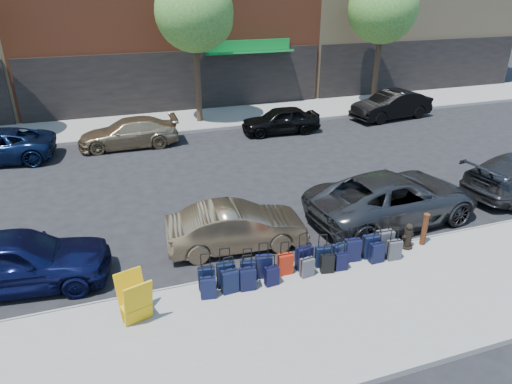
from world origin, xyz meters
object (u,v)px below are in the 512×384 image
object	(u,v)px
tree_center	(197,14)
tree_right	(385,10)
display_rack	(135,299)
car_far_1	(129,133)
car_far_3	(391,105)
fire_hydrant	(408,237)
car_far_2	(281,120)
suitcase_front_5	(304,258)
car_near_1	(236,227)
car_near_0	(15,260)
bollard	(425,229)
car_near_2	(393,198)

from	to	relation	value
tree_center	tree_right	world-z (taller)	same
display_rack	car_far_1	world-z (taller)	car_far_1
tree_right	car_far_3	bearing A→B (deg)	-102.86
fire_hydrant	display_rack	bearing A→B (deg)	175.37
tree_center	car_far_3	xyz separation A→B (m)	(9.94, -2.44, -4.67)
car_far_1	car_far_2	xyz separation A→B (m)	(7.26, -0.31, 0.01)
fire_hydrant	car_far_2	size ratio (longest dim) A/B	0.19
tree_right	car_far_2	xyz separation A→B (m)	(-7.21, -2.92, -4.76)
suitcase_front_5	fire_hydrant	xyz separation A→B (m)	(3.13, 0.01, 0.02)
car_far_1	car_near_1	bearing A→B (deg)	13.57
tree_center	car_near_1	world-z (taller)	tree_center
car_near_0	suitcase_front_5	bearing A→B (deg)	-97.38
suitcase_front_5	tree_center	bearing A→B (deg)	77.96
tree_right	car_far_3	xyz separation A→B (m)	(-0.56, -2.44, -4.67)
car_far_1	car_far_2	distance (m)	7.27
tree_center	display_rack	world-z (taller)	tree_center
car_far_1	car_far_2	world-z (taller)	car_far_2
suitcase_front_5	car_near_1	size ratio (longest dim) A/B	0.26
car_far_3	car_far_1	bearing A→B (deg)	-96.96
display_rack	car_near_1	distance (m)	3.84
fire_hydrant	tree_center	bearing A→B (deg)	90.70
tree_right	suitcase_front_5	bearing A→B (deg)	-127.79
car_near_0	tree_right	bearing A→B (deg)	-48.08
bollard	display_rack	size ratio (longest dim) A/B	0.86
tree_center	tree_right	bearing A→B (deg)	0.00
bollard	car_far_2	world-z (taller)	car_far_2
tree_center	display_rack	xyz separation A→B (m)	(-4.81, -14.89, -4.72)
tree_center	car_near_0	bearing A→B (deg)	-120.64
suitcase_front_5	bollard	size ratio (longest dim) A/B	1.07
car_near_2	car_far_3	bearing A→B (deg)	-38.42
suitcase_front_5	fire_hydrant	size ratio (longest dim) A/B	1.38
fire_hydrant	tree_right	bearing A→B (deg)	51.40
car_near_2	fire_hydrant	bearing A→B (deg)	153.98
car_near_2	car_near_1	bearing A→B (deg)	84.97
car_far_3	fire_hydrant	bearing A→B (deg)	-39.60
tree_center	fire_hydrant	bearing A→B (deg)	-79.80
tree_center	car_near_2	xyz separation A→B (m)	(3.25, -12.50, -4.65)
suitcase_front_5	bollard	bearing A→B (deg)	-9.58
suitcase_front_5	car_near_2	distance (m)	4.21
car_near_2	car_far_1	distance (m)	12.25
bollard	car_far_1	distance (m)	13.62
car_near_0	car_far_1	size ratio (longest dim) A/B	1.00
car_near_2	car_far_1	world-z (taller)	car_near_2
car_far_2	car_near_1	bearing A→B (deg)	-25.05
display_rack	car_near_1	bearing A→B (deg)	22.72
car_near_1	car_far_2	size ratio (longest dim) A/B	1.02
suitcase_front_5	car_near_1	distance (m)	2.20
suitcase_front_5	tree_right	bearing A→B (deg)	42.43
tree_right	car_near_2	xyz separation A→B (m)	(-7.25, -12.50, -4.65)
bollard	display_rack	world-z (taller)	display_rack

